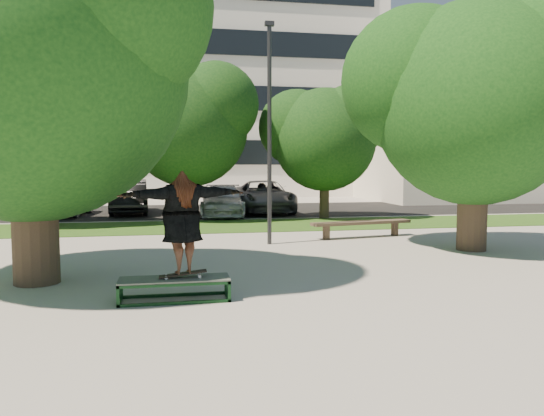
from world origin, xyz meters
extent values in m
plane|color=gray|center=(0.00, 0.00, 0.00)|extent=(120.00, 120.00, 0.00)
cube|color=#204C15|center=(1.00, 9.50, 0.01)|extent=(30.00, 4.00, 0.02)
cube|color=black|center=(0.00, 16.00, 0.01)|extent=(40.00, 8.00, 0.01)
cylinder|color=#38281E|center=(-4.20, 1.00, 1.60)|extent=(0.84, 0.84, 3.20)
sphere|color=#103B11|center=(-4.20, 1.00, 4.07)|extent=(5.80, 5.80, 5.80)
sphere|color=#103B11|center=(-2.90, 0.42, 5.08)|extent=(4.06, 4.06, 4.06)
cylinder|color=#38281E|center=(6.00, 3.00, 1.50)|extent=(0.76, 0.76, 3.00)
sphere|color=#103B11|center=(6.00, 3.00, 3.78)|extent=(5.20, 5.20, 5.20)
sphere|color=#103B11|center=(4.70, 3.78, 4.43)|extent=(3.90, 3.90, 3.90)
sphere|color=#103B11|center=(7.17, 2.48, 4.69)|extent=(3.64, 3.64, 3.64)
cylinder|color=#38281E|center=(-6.50, 11.00, 1.40)|extent=(0.44, 0.44, 2.80)
sphere|color=black|center=(-6.50, 11.00, 3.46)|extent=(4.40, 4.40, 4.40)
sphere|color=black|center=(-7.60, 11.66, 4.01)|extent=(3.30, 3.30, 3.30)
sphere|color=black|center=(-5.51, 10.56, 4.23)|extent=(3.08, 3.08, 3.08)
cylinder|color=#38281E|center=(-1.00, 12.00, 1.50)|extent=(0.50, 0.50, 3.00)
sphere|color=black|center=(-1.00, 12.00, 3.72)|extent=(4.80, 4.80, 4.80)
sphere|color=black|center=(-2.20, 12.72, 4.32)|extent=(3.60, 3.60, 3.60)
sphere|color=black|center=(0.08, 11.52, 4.56)|extent=(3.36, 3.36, 3.36)
cylinder|color=#38281E|center=(4.50, 11.50, 1.30)|extent=(0.40, 0.40, 2.60)
sphere|color=black|center=(4.50, 11.50, 3.23)|extent=(4.20, 4.20, 4.20)
sphere|color=black|center=(3.45, 12.13, 3.75)|extent=(3.15, 3.15, 3.15)
sphere|color=black|center=(5.45, 11.08, 3.96)|extent=(2.94, 2.94, 2.94)
cylinder|color=#2D2D30|center=(1.00, 5.00, 3.00)|extent=(0.12, 0.12, 6.00)
cube|color=#2D2D30|center=(1.00, 5.00, 6.05)|extent=(0.25, 0.15, 0.12)
cube|color=silver|center=(-2.00, 32.00, 8.00)|extent=(30.00, 14.00, 16.00)
cube|color=black|center=(-2.00, 24.94, 3.00)|extent=(27.60, 0.12, 1.60)
cube|color=black|center=(-2.00, 24.94, 6.50)|extent=(27.60, 0.12, 1.60)
cube|color=black|center=(-2.00, 24.94, 10.00)|extent=(27.60, 0.12, 1.60)
cube|color=beige|center=(18.00, 22.00, 4.00)|extent=(15.00, 10.00, 8.00)
cube|color=#475147|center=(-1.66, -0.78, 0.36)|extent=(1.80, 0.60, 0.03)
cylinder|color=white|center=(-1.79, -0.86, 0.40)|extent=(0.06, 0.03, 0.06)
cylinder|color=white|center=(-1.79, -0.70, 0.40)|extent=(0.06, 0.03, 0.06)
cylinder|color=white|center=(-1.25, -0.86, 0.40)|extent=(0.06, 0.03, 0.06)
cylinder|color=white|center=(-1.25, -0.70, 0.40)|extent=(0.06, 0.03, 0.06)
cube|color=black|center=(-1.52, -0.78, 0.44)|extent=(0.78, 0.20, 0.10)
imported|color=brown|center=(-1.52, -0.78, 1.30)|extent=(2.15, 1.03, 1.69)
cube|color=brown|center=(2.83, 5.57, 0.22)|extent=(0.19, 0.19, 0.44)
cube|color=brown|center=(5.19, 6.00, 0.22)|extent=(0.19, 0.19, 0.44)
cube|color=brown|center=(4.01, 5.79, 0.46)|extent=(3.30, 1.01, 0.09)
imported|color=silver|center=(-6.18, 14.75, 0.68)|extent=(1.95, 4.13, 1.37)
imported|color=black|center=(-3.63, 15.32, 0.76)|extent=(1.97, 4.75, 1.53)
imported|color=slate|center=(2.50, 14.69, 0.74)|extent=(2.53, 5.34, 1.47)
imported|color=silver|center=(0.50, 13.50, 0.66)|extent=(2.27, 4.69, 1.32)
camera|label=1|loc=(-1.68, -9.51, 2.25)|focal=35.00mm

